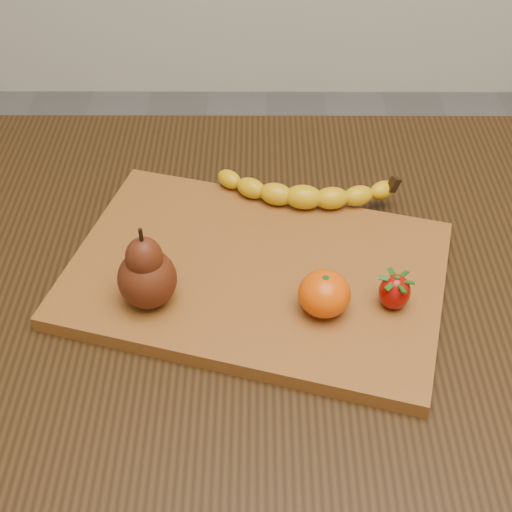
{
  "coord_description": "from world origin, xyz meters",
  "views": [
    {
      "loc": [
        -0.03,
        -0.66,
        1.38
      ],
      "look_at": [
        -0.03,
        -0.03,
        0.8
      ],
      "focal_mm": 50.0,
      "sensor_mm": 36.0,
      "label": 1
    }
  ],
  "objects_px": {
    "table": "(280,314)",
    "mandarin": "(324,294)",
    "pear": "(145,267)",
    "cutting_board": "(256,274)"
  },
  "relations": [
    {
      "from": "table",
      "to": "mandarin",
      "type": "bearing_deg",
      "value": -65.66
    },
    {
      "from": "table",
      "to": "mandarin",
      "type": "xyz_separation_m",
      "value": [
        0.04,
        -0.1,
        0.14
      ]
    },
    {
      "from": "pear",
      "to": "mandarin",
      "type": "relative_size",
      "value": 1.77
    },
    {
      "from": "mandarin",
      "to": "table",
      "type": "bearing_deg",
      "value": 114.34
    },
    {
      "from": "cutting_board",
      "to": "pear",
      "type": "bearing_deg",
      "value": -141.24
    },
    {
      "from": "pear",
      "to": "mandarin",
      "type": "xyz_separation_m",
      "value": [
        0.2,
        -0.01,
        -0.03
      ]
    },
    {
      "from": "cutting_board",
      "to": "mandarin",
      "type": "xyz_separation_m",
      "value": [
        0.08,
        -0.07,
        0.04
      ]
    },
    {
      "from": "cutting_board",
      "to": "mandarin",
      "type": "height_order",
      "value": "mandarin"
    },
    {
      "from": "pear",
      "to": "table",
      "type": "bearing_deg",
      "value": 28.38
    },
    {
      "from": "table",
      "to": "mandarin",
      "type": "relative_size",
      "value": 16.66
    }
  ]
}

